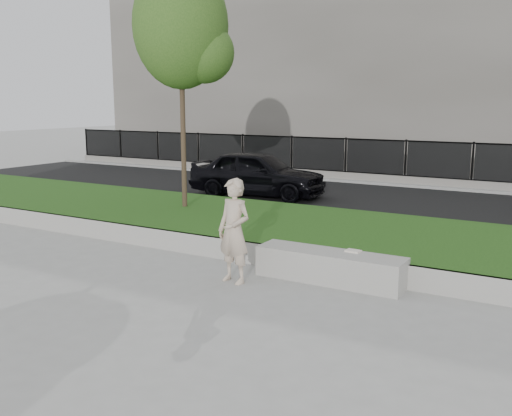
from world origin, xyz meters
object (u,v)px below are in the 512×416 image
Objects in this scene: man at (234,231)px; car_dark at (257,173)px; book at (353,251)px; young_tree at (184,31)px; stone_bench at (330,267)px.

man reaches higher than car_dark.
book is 6.91m from young_tree.
book is (1.66, 1.00, -0.34)m from man.
book is at bearing -144.95° from car_dark.
book is at bearing -24.84° from young_tree.
stone_bench is at bearing -147.50° from car_dark.
book is 0.06× the size of car_dark.
man is (-1.34, -0.81, 0.60)m from stone_bench.
book reaches higher than stone_bench.
young_tree is at bearing 159.38° from book.
man is 0.41× the size of car_dark.
stone_bench is at bearing 41.52° from man.
man is at bearing -44.25° from young_tree.
book is at bearing 41.40° from man.
young_tree reaches higher than book.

